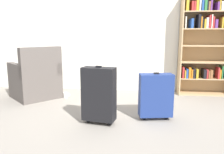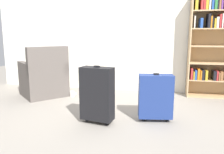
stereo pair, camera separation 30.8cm
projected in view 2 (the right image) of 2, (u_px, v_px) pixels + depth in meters
name	position (u px, v px, depth m)	size (l,w,h in m)	color
ground_plane	(106.00, 122.00, 2.98)	(9.50, 9.50, 0.00)	gray
back_wall	(128.00, 24.00, 4.49)	(5.43, 0.10, 2.60)	silver
bookshelf	(219.00, 40.00, 4.02)	(1.01, 0.31, 1.78)	tan
armchair	(44.00, 79.00, 4.19)	(0.99, 0.99, 0.90)	#59514C
mug	(72.00, 94.00, 4.19)	(0.12, 0.08, 0.10)	white
suitcase_black	(97.00, 94.00, 2.89)	(0.43, 0.26, 0.73)	black
suitcase_navy_blue	(156.00, 96.00, 2.97)	(0.45, 0.25, 0.63)	navy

